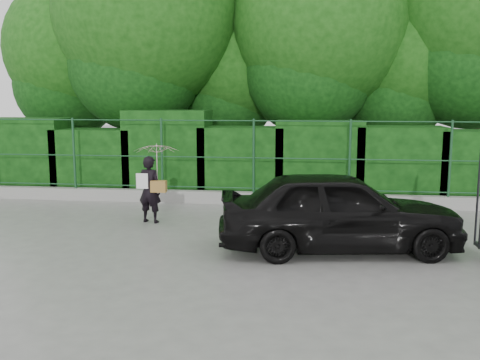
# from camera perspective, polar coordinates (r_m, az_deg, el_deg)

# --- Properties ---
(ground) EXTENTS (80.00, 80.00, 0.00)m
(ground) POSITION_cam_1_polar(r_m,az_deg,el_deg) (8.94, -4.21, -8.20)
(ground) COLOR gray
(kerb) EXTENTS (14.00, 0.25, 0.30)m
(kerb) POSITION_cam_1_polar(r_m,az_deg,el_deg) (13.22, -0.28, -1.91)
(kerb) COLOR #9E9E99
(kerb) RESTS_ON ground
(fence) EXTENTS (14.13, 0.06, 1.80)m
(fence) POSITION_cam_1_polar(r_m,az_deg,el_deg) (13.03, 0.68, 2.60)
(fence) COLOR #1A4626
(fence) RESTS_ON kerb
(hedge) EXTENTS (14.20, 1.20, 2.27)m
(hedge) POSITION_cam_1_polar(r_m,az_deg,el_deg) (14.09, -0.17, 2.18)
(hedge) COLOR black
(hedge) RESTS_ON ground
(trees) EXTENTS (17.10, 6.15, 8.08)m
(trees) POSITION_cam_1_polar(r_m,az_deg,el_deg) (16.24, 5.47, 15.89)
(trees) COLOR black
(trees) RESTS_ON ground
(woman) EXTENTS (0.92, 0.94, 1.67)m
(woman) POSITION_cam_1_polar(r_m,az_deg,el_deg) (11.27, -9.06, 1.03)
(woman) COLOR black
(woman) RESTS_ON ground
(car) EXTENTS (4.30, 2.23, 1.40)m
(car) POSITION_cam_1_polar(r_m,az_deg,el_deg) (9.29, 10.51, -3.22)
(car) COLOR black
(car) RESTS_ON ground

